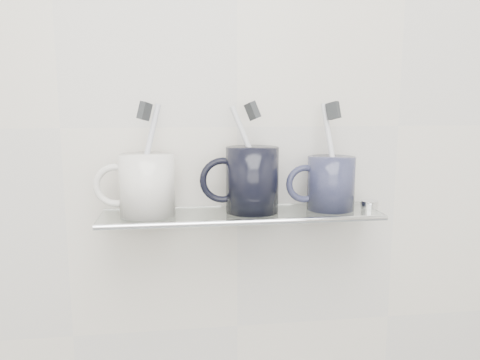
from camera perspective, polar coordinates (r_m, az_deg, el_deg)
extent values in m
plane|color=beige|center=(0.88, -0.35, 6.48)|extent=(2.50, 0.00, 2.50)
cube|color=silver|center=(0.84, 0.19, -4.22)|extent=(0.50, 0.12, 0.01)
cylinder|color=silver|center=(0.79, 0.74, -5.17)|extent=(0.50, 0.01, 0.01)
cylinder|color=silver|center=(0.89, -13.77, -4.50)|extent=(0.02, 0.03, 0.02)
cylinder|color=silver|center=(0.94, 12.58, -3.71)|extent=(0.02, 0.03, 0.02)
cylinder|color=white|center=(0.83, -11.27, -0.57)|extent=(0.12, 0.12, 0.11)
torus|color=white|center=(0.84, -14.95, -0.64)|extent=(0.08, 0.01, 0.08)
cylinder|color=silver|center=(0.83, -11.37, 2.68)|extent=(0.06, 0.03, 0.19)
cube|color=#282B2C|center=(0.82, -11.55, 8.23)|extent=(0.03, 0.03, 0.04)
cylinder|color=black|center=(0.84, 1.50, 0.05)|extent=(0.12, 0.12, 0.12)
torus|color=black|center=(0.83, -2.13, -0.03)|extent=(0.08, 0.01, 0.08)
cylinder|color=silver|center=(0.83, 1.51, 2.93)|extent=(0.08, 0.03, 0.18)
cube|color=#282B2C|center=(0.83, 1.53, 8.43)|extent=(0.03, 0.03, 0.04)
cylinder|color=#1A1C30|center=(0.88, 11.02, -0.37)|extent=(0.11, 0.11, 0.10)
torus|color=#1A1C30|center=(0.86, 7.91, -0.45)|extent=(0.07, 0.01, 0.07)
cylinder|color=silver|center=(0.87, 11.13, 3.02)|extent=(0.04, 0.05, 0.19)
cube|color=#282B2C|center=(0.86, 11.30, 8.29)|extent=(0.03, 0.03, 0.03)
cylinder|color=silver|center=(0.91, 15.50, -2.85)|extent=(0.03, 0.03, 0.01)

